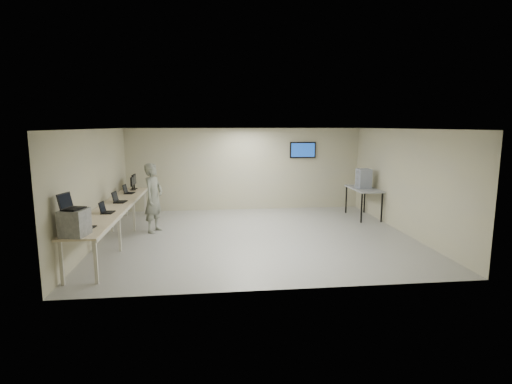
{
  "coord_description": "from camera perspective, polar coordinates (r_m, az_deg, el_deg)",
  "views": [
    {
      "loc": [
        -1.18,
        -10.12,
        2.88
      ],
      "look_at": [
        0.0,
        0.2,
        1.15
      ],
      "focal_mm": 28.0,
      "sensor_mm": 36.0,
      "label": 1
    }
  ],
  "objects": [
    {
      "name": "equipment_box",
      "position": [
        7.96,
        -24.48,
        -4.0
      ],
      "size": [
        0.49,
        0.54,
        0.49
      ],
      "primitive_type": "cube",
      "rotation": [
        0.0,
        0.0,
        -0.18
      ],
      "color": "gray",
      "rests_on": "workbench"
    },
    {
      "name": "laptop_on_box",
      "position": [
        7.91,
        -25.05,
        -1.72
      ],
      "size": [
        0.42,
        0.45,
        0.3
      ],
      "rotation": [
        0.0,
        0.0,
        -0.29
      ],
      "color": "black",
      "rests_on": "equipment_box"
    },
    {
      "name": "room",
      "position": [
        10.35,
        0.27,
        1.3
      ],
      "size": [
        8.01,
        7.01,
        2.81
      ],
      "color": "#9D9C91",
      "rests_on": "ground"
    },
    {
      "name": "laptop_2",
      "position": [
        11.03,
        -19.1,
        -1.02
      ],
      "size": [
        0.34,
        0.4,
        0.29
      ],
      "rotation": [
        0.0,
        0.0,
        -0.13
      ],
      "color": "black",
      "rests_on": "workbench"
    },
    {
      "name": "monitor_far",
      "position": [
        13.2,
        -17.03,
        1.63
      ],
      "size": [
        0.21,
        0.46,
        0.46
      ],
      "color": "black",
      "rests_on": "workbench"
    },
    {
      "name": "soldier",
      "position": [
        11.18,
        -14.42,
        -0.82
      ],
      "size": [
        0.68,
        0.81,
        1.89
      ],
      "primitive_type": "imported",
      "rotation": [
        0.0,
        0.0,
        1.18
      ],
      "color": "#5E6552",
      "rests_on": "ground"
    },
    {
      "name": "laptop_1",
      "position": [
        9.79,
        -20.7,
        -2.42
      ],
      "size": [
        0.31,
        0.36,
        0.26
      ],
      "rotation": [
        0.0,
        0.0,
        -0.1
      ],
      "color": "black",
      "rests_on": "workbench"
    },
    {
      "name": "monitor_near",
      "position": [
        12.94,
        -17.24,
        1.36
      ],
      "size": [
        0.19,
        0.42,
        0.42
      ],
      "color": "black",
      "rests_on": "workbench"
    },
    {
      "name": "laptop_3",
      "position": [
        12.38,
        -17.86,
        0.12
      ],
      "size": [
        0.31,
        0.37,
        0.27
      ],
      "rotation": [
        0.0,
        0.0,
        -0.11
      ],
      "color": "black",
      "rests_on": "workbench"
    },
    {
      "name": "storage_bins",
      "position": [
        12.94,
        15.12,
        1.87
      ],
      "size": [
        0.39,
        0.43,
        0.61
      ],
      "color": "#9099AF",
      "rests_on": "side_table"
    },
    {
      "name": "side_table",
      "position": [
        13.0,
        15.13,
        0.23
      ],
      "size": [
        0.73,
        1.57,
        0.94
      ],
      "color": "gray",
      "rests_on": "ground"
    },
    {
      "name": "laptop_0",
      "position": [
        8.47,
        -23.44,
        -4.35
      ],
      "size": [
        0.34,
        0.39,
        0.28
      ],
      "rotation": [
        0.0,
        0.0,
        -0.14
      ],
      "color": "black",
      "rests_on": "workbench"
    },
    {
      "name": "workbench",
      "position": [
        10.6,
        -19.54,
        -2.27
      ],
      "size": [
        0.76,
        6.0,
        0.9
      ],
      "color": "beige",
      "rests_on": "ground"
    }
  ]
}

